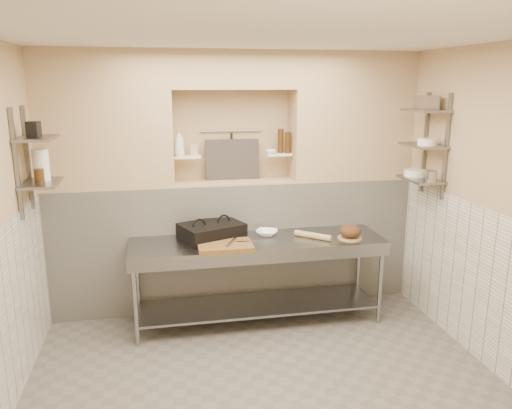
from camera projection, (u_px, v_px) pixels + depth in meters
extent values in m
cube|color=#68625C|center=(268.00, 392.00, 4.17)|extent=(4.00, 3.90, 0.10)
cube|color=silver|center=(270.00, 26.00, 3.48)|extent=(4.00, 3.90, 0.10)
cube|color=tan|center=(505.00, 213.00, 4.21)|extent=(0.10, 3.90, 2.80)
cube|color=tan|center=(231.00, 178.00, 5.73)|extent=(4.00, 0.10, 2.80)
cube|color=tan|center=(381.00, 368.00, 1.92)|extent=(4.00, 0.10, 2.80)
cube|color=silver|center=(235.00, 243.00, 5.66)|extent=(4.00, 0.40, 1.40)
cube|color=tan|center=(234.00, 182.00, 5.49)|extent=(1.30, 0.40, 0.02)
cube|color=tan|center=(105.00, 120.00, 5.08)|extent=(1.35, 0.40, 1.40)
cube|color=tan|center=(350.00, 117.00, 5.57)|extent=(1.35, 0.40, 1.40)
cube|color=tan|center=(233.00, 70.00, 5.21)|extent=(1.30, 0.40, 0.40)
cube|color=silver|center=(0.00, 333.00, 3.62)|extent=(0.02, 3.90, 1.40)
cube|color=silver|center=(490.00, 290.00, 4.36)|extent=(0.02, 3.90, 1.40)
cube|color=white|center=(188.00, 157.00, 5.33)|extent=(0.28, 0.16, 0.02)
cube|color=white|center=(278.00, 154.00, 5.51)|extent=(0.28, 0.16, 0.02)
cylinder|color=gray|center=(231.00, 131.00, 5.52)|extent=(0.70, 0.02, 0.02)
cylinder|color=black|center=(232.00, 146.00, 5.54)|extent=(0.02, 0.02, 0.30)
cube|color=#383330|center=(232.00, 160.00, 5.53)|extent=(0.60, 0.08, 0.45)
cube|color=slate|center=(28.00, 158.00, 4.55)|extent=(0.03, 0.03, 0.95)
cube|color=slate|center=(16.00, 165.00, 4.17)|extent=(0.03, 0.03, 0.95)
cube|color=slate|center=(41.00, 183.00, 4.43)|extent=(0.30, 0.50, 0.02)
cube|color=slate|center=(37.00, 138.00, 4.34)|extent=(0.30, 0.50, 0.03)
cube|color=slate|center=(425.00, 143.00, 5.28)|extent=(0.03, 0.03, 1.05)
cube|color=slate|center=(446.00, 147.00, 4.90)|extent=(0.03, 0.03, 1.05)
cube|color=slate|center=(420.00, 179.00, 5.15)|extent=(0.30, 0.50, 0.02)
cube|color=slate|center=(423.00, 145.00, 5.06)|extent=(0.30, 0.50, 0.02)
cube|color=slate|center=(426.00, 110.00, 4.98)|extent=(0.30, 0.50, 0.03)
cube|color=gray|center=(258.00, 242.00, 5.12)|extent=(2.60, 0.70, 0.04)
cube|color=gray|center=(258.00, 305.00, 5.29)|extent=(2.45, 0.60, 0.03)
cube|color=gray|center=(265.00, 258.00, 4.82)|extent=(2.60, 0.02, 0.12)
cylinder|color=gray|center=(136.00, 304.00, 4.72)|extent=(0.04, 0.04, 0.86)
cylinder|color=gray|center=(138.00, 281.00, 5.27)|extent=(0.04, 0.04, 0.86)
cylinder|color=gray|center=(380.00, 284.00, 5.18)|extent=(0.04, 0.04, 0.86)
cylinder|color=gray|center=(358.00, 265.00, 5.74)|extent=(0.04, 0.04, 0.86)
cube|color=black|center=(212.00, 234.00, 5.14)|extent=(0.72, 0.63, 0.11)
cube|color=black|center=(212.00, 226.00, 5.12)|extent=(0.72, 0.63, 0.05)
cube|color=brown|center=(225.00, 246.00, 4.85)|extent=(0.53, 0.37, 0.05)
cube|color=gray|center=(249.00, 241.00, 4.92)|extent=(0.25, 0.04, 0.01)
cylinder|color=gray|center=(232.00, 242.00, 4.87)|extent=(0.15, 0.26, 0.03)
imported|color=white|center=(267.00, 233.00, 5.27)|extent=(0.30, 0.30, 0.06)
cylinder|color=tan|center=(313.00, 235.00, 5.16)|extent=(0.34, 0.31, 0.06)
cylinder|color=tan|center=(350.00, 238.00, 5.16)|extent=(0.25, 0.25, 0.01)
ellipsoid|color=#4C2D19|center=(350.00, 231.00, 5.14)|extent=(0.22, 0.22, 0.13)
imported|color=white|center=(179.00, 143.00, 5.27)|extent=(0.13, 0.13, 0.28)
cube|color=tan|center=(194.00, 150.00, 5.34)|extent=(0.08, 0.08, 0.12)
imported|color=white|center=(271.00, 152.00, 5.48)|extent=(0.16, 0.16, 0.04)
cylinder|color=#37230D|center=(288.00, 143.00, 5.48)|extent=(0.06, 0.06, 0.23)
cylinder|color=#37230D|center=(281.00, 141.00, 5.50)|extent=(0.07, 0.07, 0.27)
cylinder|color=white|center=(288.00, 148.00, 5.52)|extent=(0.06, 0.06, 0.11)
cylinder|color=white|center=(41.00, 165.00, 4.46)|extent=(0.14, 0.14, 0.28)
cylinder|color=#37230D|center=(39.00, 176.00, 4.37)|extent=(0.08, 0.08, 0.13)
cube|color=black|center=(34.00, 129.00, 4.25)|extent=(0.11, 0.11, 0.14)
cylinder|color=white|center=(415.00, 173.00, 5.25)|extent=(0.22, 0.22, 0.07)
cylinder|color=gray|center=(431.00, 176.00, 4.94)|extent=(0.11, 0.11, 0.11)
cylinder|color=white|center=(427.00, 142.00, 4.98)|extent=(0.18, 0.18, 0.07)
cube|color=gray|center=(427.00, 102.00, 4.96)|extent=(0.18, 0.22, 0.13)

